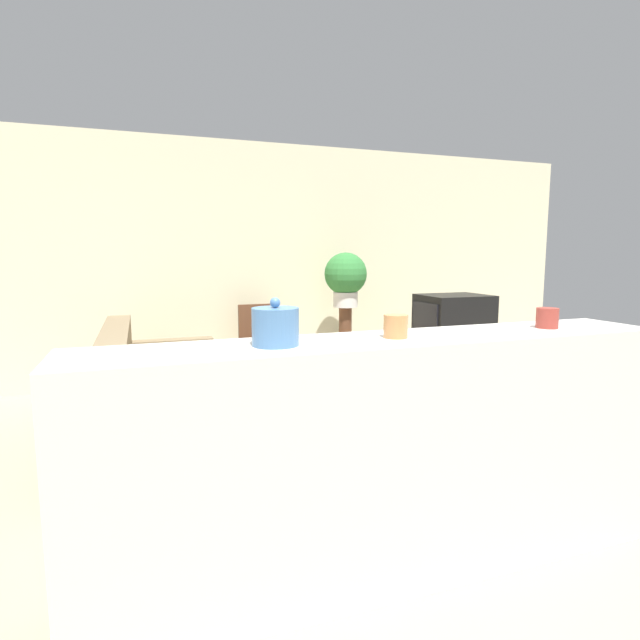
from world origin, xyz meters
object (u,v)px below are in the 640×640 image
(television, at_px, (453,325))
(decorative_bowl, at_px, (275,326))
(wooden_chair, at_px, (259,341))
(potted_plant, at_px, (346,277))
(couch, at_px, (163,402))

(television, xyz_separation_m, decorative_bowl, (-2.37, -2.20, 0.41))
(wooden_chair, height_order, potted_plant, potted_plant)
(couch, relative_size, wooden_chair, 2.35)
(wooden_chair, xyz_separation_m, decorative_bowl, (-0.70, -3.39, 0.67))
(potted_plant, height_order, decorative_bowl, potted_plant)
(couch, height_order, wooden_chair, wooden_chair)
(potted_plant, bearing_deg, wooden_chair, 173.89)
(wooden_chair, xyz_separation_m, potted_plant, (0.98, -0.11, 0.70))
(television, distance_m, wooden_chair, 2.07)
(couch, bearing_deg, potted_plant, 31.41)
(decorative_bowl, bearing_deg, couch, 100.49)
(couch, distance_m, wooden_chair, 1.74)
(television, bearing_deg, potted_plant, 122.28)
(television, bearing_deg, wooden_chair, 144.45)
(television, relative_size, potted_plant, 1.06)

